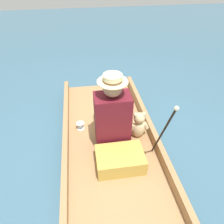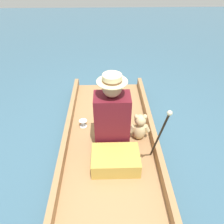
# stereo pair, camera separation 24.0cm
# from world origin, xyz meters

# --- Properties ---
(ground_plane) EXTENTS (16.00, 16.00, 0.00)m
(ground_plane) POSITION_xyz_m (0.00, 0.00, 0.00)
(ground_plane) COLOR #385B70
(punt_boat) EXTENTS (1.12, 2.68, 0.25)m
(punt_boat) POSITION_xyz_m (0.00, 0.00, 0.07)
(punt_boat) COLOR #997047
(punt_boat) RESTS_ON ground_plane
(seat_cushion) EXTENTS (0.50, 0.35, 0.18)m
(seat_cushion) POSITION_xyz_m (0.05, -0.40, 0.21)
(seat_cushion) COLOR #B7933D
(seat_cushion) RESTS_ON punt_boat
(seated_person) EXTENTS (0.39, 0.70, 0.92)m
(seated_person) POSITION_xyz_m (0.02, -0.00, 0.48)
(seated_person) COLOR white
(seated_person) RESTS_ON punt_boat
(teddy_bear) EXTENTS (0.26, 0.15, 0.37)m
(teddy_bear) POSITION_xyz_m (0.35, 0.01, 0.30)
(teddy_bear) COLOR tan
(teddy_bear) RESTS_ON punt_boat
(wine_glass) EXTENTS (0.10, 0.10, 0.09)m
(wine_glass) POSITION_xyz_m (-0.35, 0.26, 0.19)
(wine_glass) COLOR silver
(wine_glass) RESTS_ON punt_boat
(walking_cane) EXTENTS (0.04, 0.37, 0.88)m
(walking_cane) POSITION_xyz_m (0.46, -0.46, 0.63)
(walking_cane) COLOR black
(walking_cane) RESTS_ON punt_boat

